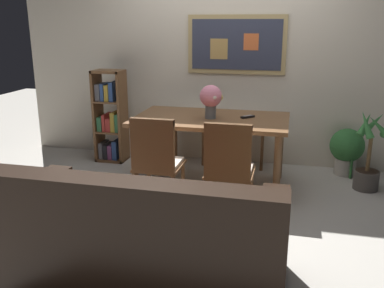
{
  "coord_description": "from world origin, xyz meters",
  "views": [
    {
      "loc": [
        0.77,
        -3.68,
        1.68
      ],
      "look_at": [
        -0.05,
        -0.24,
        0.65
      ],
      "focal_mm": 39.44,
      "sensor_mm": 36.0,
      "label": 1
    }
  ],
  "objects": [
    {
      "name": "dining_chair_far_left",
      "position": [
        -0.4,
        1.32,
        0.54
      ],
      "size": [
        0.4,
        0.41,
        0.91
      ],
      "color": "brown",
      "rests_on": "ground_plane"
    },
    {
      "name": "dining_table",
      "position": [
        -0.02,
        0.47,
        0.65
      ],
      "size": [
        1.56,
        0.92,
        0.74
      ],
      "color": "brown",
      "rests_on": "ground_plane"
    },
    {
      "name": "leather_couch",
      "position": [
        -0.1,
        -1.41,
        0.31
      ],
      "size": [
        1.8,
        0.84,
        0.84
      ],
      "color": "black",
      "rests_on": "ground_plane"
    },
    {
      "name": "wall_back_with_painting",
      "position": [
        0.0,
        1.39,
        1.3
      ],
      "size": [
        5.2,
        0.14,
        2.6
      ],
      "color": "beige",
      "rests_on": "ground_plane"
    },
    {
      "name": "dining_chair_near_left",
      "position": [
        -0.34,
        -0.36,
        0.54
      ],
      "size": [
        0.4,
        0.41,
        0.91
      ],
      "color": "brown",
      "rests_on": "ground_plane"
    },
    {
      "name": "potted_palm",
      "position": [
        1.58,
        0.71,
        0.33
      ],
      "size": [
        0.36,
        0.39,
        0.84
      ],
      "color": "#4C4742",
      "rests_on": "ground_plane"
    },
    {
      "name": "dining_chair_far_right",
      "position": [
        0.3,
        1.3,
        0.54
      ],
      "size": [
        0.4,
        0.41,
        0.91
      ],
      "color": "brown",
      "rests_on": "ground_plane"
    },
    {
      "name": "bookshelf",
      "position": [
        -1.39,
        1.01,
        0.52
      ],
      "size": [
        0.36,
        0.28,
        1.12
      ],
      "color": "brown",
      "rests_on": "ground_plane"
    },
    {
      "name": "potted_ivy",
      "position": [
        1.41,
        1.14,
        0.3
      ],
      "size": [
        0.38,
        0.38,
        0.61
      ],
      "color": "#B2ADA3",
      "rests_on": "ground_plane"
    },
    {
      "name": "flower_vase",
      "position": [
        -0.02,
        0.42,
        0.94
      ],
      "size": [
        0.23,
        0.23,
        0.34
      ],
      "color": "slate",
      "rests_on": "dining_table"
    },
    {
      "name": "dining_chair_near_right",
      "position": [
        0.3,
        -0.39,
        0.54
      ],
      "size": [
        0.4,
        0.41,
        0.91
      ],
      "color": "brown",
      "rests_on": "ground_plane"
    },
    {
      "name": "ground_plane",
      "position": [
        0.0,
        0.0,
        0.0
      ],
      "size": [
        12.0,
        12.0,
        0.0
      ],
      "primitive_type": "plane",
      "color": "#B7B2A8"
    },
    {
      "name": "tv_remote",
      "position": [
        0.35,
        0.54,
        0.75
      ],
      "size": [
        0.14,
        0.14,
        0.02
      ],
      "color": "black",
      "rests_on": "dining_table"
    }
  ]
}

